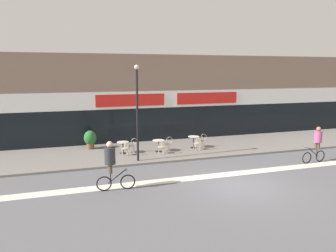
{
  "coord_description": "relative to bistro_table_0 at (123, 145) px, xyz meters",
  "views": [
    {
      "loc": [
        -7.45,
        -12.52,
        5.14
      ],
      "look_at": [
        -1.47,
        6.02,
        1.85
      ],
      "focal_mm": 35.0,
      "sensor_mm": 36.0,
      "label": 1
    }
  ],
  "objects": [
    {
      "name": "cyclist_1",
      "position": [
        10.16,
        -4.92,
        0.56
      ],
      "size": [
        1.67,
        0.53,
        2.05
      ],
      "rotation": [
        0.0,
        0.0,
        3.23
      ],
      "color": "black",
      "rests_on": "ground"
    },
    {
      "name": "cafe_chair_0_near",
      "position": [
        -0.0,
        -0.63,
        -0.0
      ],
      "size": [
        0.42,
        0.58,
        0.9
      ],
      "rotation": [
        0.0,
        0.0,
        1.53
      ],
      "color": "beige",
      "rests_on": "sidewalk_slab"
    },
    {
      "name": "cafe_chair_2_near",
      "position": [
        4.68,
        -0.63,
        -0.0
      ],
      "size": [
        0.4,
        0.58,
        0.9
      ],
      "rotation": [
        0.0,
        0.0,
        1.58
      ],
      "color": "beige",
      "rests_on": "sidewalk_slab"
    },
    {
      "name": "cafe_chair_0_side",
      "position": [
        0.63,
        0.0,
        -0.0
      ],
      "size": [
        0.58,
        0.42,
        0.9
      ],
      "rotation": [
        0.0,
        0.0,
        3.18
      ],
      "color": "beige",
      "rests_on": "sidewalk_slab"
    },
    {
      "name": "cafe_chair_1_side",
      "position": [
        2.83,
        -0.25,
        -0.0
      ],
      "size": [
        0.58,
        0.41,
        0.9
      ],
      "rotation": [
        0.0,
        0.0,
        3.17
      ],
      "color": "beige",
      "rests_on": "sidewalk_slab"
    },
    {
      "name": "cafe_chair_2_side",
      "position": [
        5.31,
        -0.01,
        -0.0
      ],
      "size": [
        0.58,
        0.41,
        0.9
      ],
      "rotation": [
        0.0,
        0.0,
        3.16
      ],
      "color": "beige",
      "rests_on": "sidewalk_slab"
    },
    {
      "name": "cyclist_0",
      "position": [
        -1.53,
        -5.83,
        0.67
      ],
      "size": [
        1.69,
        0.54,
        2.19
      ],
      "rotation": [
        0.0,
        0.0,
        -0.07
      ],
      "color": "black",
      "rests_on": "ground"
    },
    {
      "name": "ground_plane",
      "position": [
        4.07,
        -6.99,
        -0.64
      ],
      "size": [
        120.0,
        120.0,
        0.0
      ],
      "primitive_type": "plane",
      "color": "#5B5B60"
    },
    {
      "name": "bike_lane_stripe",
      "position": [
        4.07,
        -5.37,
        -0.64
      ],
      "size": [
        36.0,
        0.7,
        0.01
      ],
      "primitive_type": "cube",
      "color": "silver",
      "rests_on": "ground"
    },
    {
      "name": "bistro_table_1",
      "position": [
        2.21,
        -0.25,
        0.01
      ],
      "size": [
        0.76,
        0.76,
        0.74
      ],
      "color": "black",
      "rests_on": "sidewalk_slab"
    },
    {
      "name": "bistro_table_0",
      "position": [
        0.0,
        0.0,
        0.0
      ],
      "size": [
        0.71,
        0.71,
        0.72
      ],
      "color": "black",
      "rests_on": "sidewalk_slab"
    },
    {
      "name": "cafe_chair_1_near",
      "position": [
        2.2,
        -0.88,
        -0.0
      ],
      "size": [
        0.44,
        0.6,
        0.9
      ],
      "rotation": [
        0.0,
        0.0,
        1.45
      ],
      "color": "beige",
      "rests_on": "sidewalk_slab"
    },
    {
      "name": "lamp_post",
      "position": [
        0.52,
        -1.9,
        2.56
      ],
      "size": [
        0.26,
        0.26,
        5.35
      ],
      "color": "black",
      "rests_on": "sidewalk_slab"
    },
    {
      "name": "sidewalk_slab",
      "position": [
        4.07,
        0.26,
        -0.58
      ],
      "size": [
        40.0,
        5.5,
        0.12
      ],
      "primitive_type": "cube",
      "color": "slate",
      "rests_on": "ground"
    },
    {
      "name": "planter_pot",
      "position": [
        -1.81,
        1.85,
        0.14
      ],
      "size": [
        0.79,
        0.79,
        1.2
      ],
      "color": "brown",
      "rests_on": "sidewalk_slab"
    },
    {
      "name": "bistro_table_2",
      "position": [
        4.68,
        -0.01,
        0.04
      ],
      "size": [
        0.75,
        0.75,
        0.78
      ],
      "color": "black",
      "rests_on": "sidewalk_slab"
    },
    {
      "name": "storefront_facade",
      "position": [
        4.07,
        4.98,
        2.49
      ],
      "size": [
        40.0,
        4.06,
        6.29
      ],
      "color": "#7F6656",
      "rests_on": "ground"
    }
  ]
}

